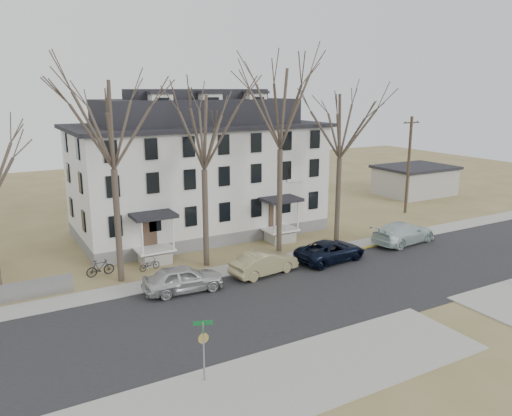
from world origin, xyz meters
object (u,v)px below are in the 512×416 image
car_white (403,233)px  bicycle_left (150,265)px  utility_pole_far (409,164)px  car_tan (264,263)px  bicycle_right (100,268)px  street_sign (203,342)px  tree_far_left (111,119)px  tree_mid_left (203,127)px  car_silver (183,279)px  car_navy (331,251)px  boarding_house (198,170)px  tree_center (281,103)px  tree_mid_right (341,122)px

car_white → bicycle_left: car_white is taller
car_white → utility_pole_far: bearing=-53.8°
car_tan → bicycle_right: 10.81m
car_white → street_sign: 23.89m
car_tan → bicycle_left: size_ratio=3.12×
utility_pole_far → bicycle_right: (-30.49, -2.78, -4.35)m
tree_far_left → street_sign: 15.66m
tree_mid_left → car_silver: size_ratio=2.61×
bicycle_right → car_silver: bearing=-148.1°
tree_mid_left → car_navy: 12.53m
street_sign → bicycle_left: bearing=101.0°
tree_far_left → tree_mid_left: bearing=0.0°
bicycle_left → car_white: bearing=-114.1°
tree_far_left → car_navy: (14.09, -3.64, -9.60)m
boarding_house → bicycle_right: boarding_house is taller
utility_pole_far → car_tan: size_ratio=2.00×
tree_mid_left → utility_pole_far: 24.33m
car_silver → bicycle_right: 6.41m
tree_center → bicycle_left: 14.55m
tree_far_left → bicycle_right: (-0.99, 1.42, -9.79)m
boarding_house → car_tan: 12.61m
car_white → street_sign: bearing=107.7°
tree_mid_left → utility_pole_far: (23.50, 4.20, -4.70)m
utility_pole_far → bicycle_left: utility_pole_far is taller
tree_mid_left → car_tan: tree_mid_left is taller
tree_center → tree_far_left: bearing=180.0°
tree_mid_left → car_white: 18.27m
boarding_house → tree_mid_left: bearing=-110.2°
tree_mid_left → car_tan: (2.59, -3.59, -8.82)m
boarding_house → bicycle_right: 12.98m
utility_pole_far → tree_far_left: bearing=-171.9°
tree_center → tree_mid_right: (5.50, 0.00, -1.48)m
tree_far_left → bicycle_left: (2.16, 0.86, -9.94)m
car_white → tree_center: bearing=65.0°
utility_pole_far → street_sign: utility_pole_far is taller
boarding_house → tree_far_left: tree_far_left is taller
car_white → tree_mid_right: bearing=46.3°
tree_center → tree_mid_left: bearing=180.0°
tree_mid_right → car_tan: tree_mid_right is taller
tree_far_left → tree_center: bearing=0.0°
street_sign → tree_center: bearing=67.3°
tree_center → car_white: tree_center is taller
tree_center → utility_pole_far: 19.03m
tree_mid_right → bicycle_left: size_ratio=8.36×
car_navy → bicycle_right: size_ratio=2.91×
car_navy → car_white: bearing=-91.5°
boarding_house → car_tan: boarding_house is taller
bicycle_right → bicycle_left: bearing=-104.8°
boarding_house → car_tan: bearing=-92.0°
bicycle_right → boarding_house: bearing=-60.8°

